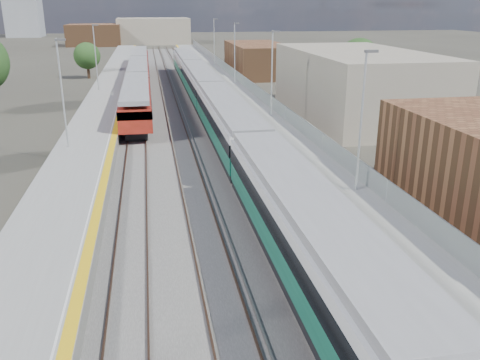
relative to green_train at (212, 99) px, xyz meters
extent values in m
plane|color=#47443A|center=(-1.50, 5.24, -2.24)|extent=(320.00, 320.00, 0.00)
cube|color=#565451|center=(-3.75, 7.74, -2.21)|extent=(10.50, 155.00, 0.06)
cube|color=#4C3323|center=(-0.72, 10.24, -2.13)|extent=(0.07, 160.00, 0.14)
cube|color=#4C3323|center=(0.72, 10.24, -2.13)|extent=(0.07, 160.00, 0.14)
cube|color=#4C3323|center=(-4.22, 10.24, -2.13)|extent=(0.07, 160.00, 0.14)
cube|color=#4C3323|center=(-2.78, 10.24, -2.13)|extent=(0.07, 160.00, 0.14)
cube|color=#4C3323|center=(-7.72, 10.24, -2.13)|extent=(0.07, 160.00, 0.14)
cube|color=#4C3323|center=(-6.28, 10.24, -2.13)|extent=(0.07, 160.00, 0.14)
cube|color=gray|center=(-1.05, 10.24, -2.14)|extent=(0.08, 160.00, 0.10)
cube|color=gray|center=(-2.45, 10.24, -2.14)|extent=(0.08, 160.00, 0.10)
cube|color=slate|center=(3.75, 7.74, -1.74)|extent=(4.70, 155.00, 1.00)
cube|color=gray|center=(3.75, 7.74, -1.23)|extent=(4.70, 155.00, 0.03)
cube|color=gold|center=(1.65, 7.74, -1.21)|extent=(0.40, 155.00, 0.01)
cube|color=gray|center=(5.95, 7.74, -0.64)|extent=(0.06, 155.00, 1.20)
cylinder|color=#9EA0A3|center=(5.10, -22.76, 2.53)|extent=(0.12, 0.12, 7.50)
cube|color=#4C4C4F|center=(5.35, -22.76, 6.18)|extent=(0.70, 0.18, 0.14)
cylinder|color=#9EA0A3|center=(5.10, -2.76, 2.53)|extent=(0.12, 0.12, 7.50)
cube|color=#4C4C4F|center=(5.35, -2.76, 6.18)|extent=(0.70, 0.18, 0.14)
cylinder|color=#9EA0A3|center=(5.10, 17.24, 2.53)|extent=(0.12, 0.12, 7.50)
cube|color=#4C4C4F|center=(5.35, 17.24, 6.18)|extent=(0.70, 0.18, 0.14)
cylinder|color=#9EA0A3|center=(5.10, 37.24, 2.53)|extent=(0.12, 0.12, 7.50)
cube|color=#4C4C4F|center=(5.35, 37.24, 6.18)|extent=(0.70, 0.18, 0.14)
cube|color=slate|center=(-10.55, 7.74, -1.74)|extent=(4.30, 155.00, 1.00)
cube|color=gray|center=(-10.55, 7.74, -1.23)|extent=(4.30, 155.00, 0.03)
cube|color=gold|center=(-8.65, 7.74, -1.21)|extent=(0.45, 155.00, 0.01)
cube|color=silver|center=(-9.00, 7.74, -1.21)|extent=(0.08, 155.00, 0.01)
cylinder|color=#9EA0A3|center=(-11.70, -10.76, 2.53)|extent=(0.12, 0.12, 7.50)
cube|color=#4C4C4F|center=(-11.45, -10.76, 6.18)|extent=(0.70, 0.18, 0.14)
cylinder|color=#9EA0A3|center=(-11.70, 15.24, 2.53)|extent=(0.12, 0.12, 7.50)
cube|color=#4C4C4F|center=(-11.45, 15.24, 6.18)|extent=(0.70, 0.18, 0.14)
cube|color=gray|center=(14.50, 0.24, 0.96)|extent=(11.00, 22.00, 6.40)
cube|color=brown|center=(11.50, 33.24, 0.16)|extent=(8.00, 18.00, 4.80)
cube|color=gray|center=(-3.50, 105.24, 1.26)|extent=(20.00, 14.00, 7.00)
cube|color=brown|center=(-19.50, 100.24, 0.56)|extent=(14.00, 12.00, 5.60)
cube|color=black|center=(0.00, -29.86, -1.36)|extent=(2.73, 19.55, 0.46)
cube|color=#10543B|center=(0.00, -29.86, -0.55)|extent=(2.83, 19.55, 1.14)
cube|color=black|center=(0.00, -29.86, 0.35)|extent=(2.89, 19.55, 0.78)
cube|color=white|center=(0.00, -29.86, 0.97)|extent=(2.83, 19.55, 0.48)
cube|color=gray|center=(0.00, -29.86, 1.39)|extent=(2.51, 19.55, 0.40)
cube|color=black|center=(0.00, -9.81, -1.36)|extent=(2.73, 19.55, 0.46)
cube|color=#10543B|center=(0.00, -9.81, -0.55)|extent=(2.83, 19.55, 1.14)
cube|color=black|center=(0.00, -9.81, 0.35)|extent=(2.89, 19.55, 0.78)
cube|color=white|center=(0.00, -9.81, 0.97)|extent=(2.83, 19.55, 0.48)
cube|color=gray|center=(0.00, -9.81, 1.39)|extent=(2.51, 19.55, 0.40)
cube|color=black|center=(0.00, 10.24, -1.36)|extent=(2.73, 19.55, 0.46)
cube|color=#10543B|center=(0.00, 10.24, -0.55)|extent=(2.83, 19.55, 1.14)
cube|color=black|center=(0.00, 10.24, 0.35)|extent=(2.89, 19.55, 0.78)
cube|color=white|center=(0.00, 10.24, 0.97)|extent=(2.83, 19.55, 0.48)
cube|color=gray|center=(0.00, 10.24, 1.39)|extent=(2.51, 19.55, 0.40)
cube|color=black|center=(0.00, 30.30, -1.36)|extent=(2.73, 19.55, 0.46)
cube|color=#10543B|center=(0.00, 30.30, -0.55)|extent=(2.83, 19.55, 1.14)
cube|color=black|center=(0.00, 30.30, 0.35)|extent=(2.89, 19.55, 0.78)
cube|color=white|center=(0.00, 30.30, 0.97)|extent=(2.83, 19.55, 0.48)
cube|color=gray|center=(0.00, 30.30, 1.39)|extent=(2.51, 19.55, 0.40)
cube|color=black|center=(-7.00, 1.32, -1.79)|extent=(1.82, 15.50, 0.63)
cube|color=maroon|center=(-7.00, 1.32, -0.27)|extent=(2.69, 18.23, 1.92)
cube|color=black|center=(-7.00, 1.32, 0.21)|extent=(2.74, 18.23, 0.67)
cube|color=gray|center=(-7.00, 1.32, 1.17)|extent=(2.40, 18.23, 0.38)
cube|color=black|center=(-7.00, 20.05, -1.79)|extent=(1.82, 15.50, 0.63)
cube|color=maroon|center=(-7.00, 20.05, -0.27)|extent=(2.69, 18.23, 1.92)
cube|color=black|center=(-7.00, 20.05, 0.21)|extent=(2.74, 18.23, 0.67)
cube|color=gray|center=(-7.00, 20.05, 1.17)|extent=(2.40, 18.23, 0.38)
cube|color=black|center=(-7.00, 38.78, -1.79)|extent=(1.82, 15.50, 0.63)
cube|color=maroon|center=(-7.00, 38.78, -0.27)|extent=(2.69, 18.23, 1.92)
cube|color=black|center=(-7.00, 38.78, 0.21)|extent=(2.74, 18.23, 0.67)
cube|color=gray|center=(-7.00, 38.78, 1.17)|extent=(2.40, 18.23, 0.38)
cylinder|color=#382619|center=(-14.65, 33.34, -1.31)|extent=(0.44, 0.44, 1.87)
sphere|color=#20441A|center=(-14.65, 33.34, 1.13)|extent=(3.94, 3.94, 3.94)
cylinder|color=#382619|center=(19.95, 13.08, -1.05)|extent=(0.44, 0.44, 2.38)
sphere|color=#20441A|center=(19.95, 13.08, 2.05)|extent=(5.02, 5.02, 5.02)
camera|label=1|loc=(-5.78, -47.41, 8.41)|focal=38.00mm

